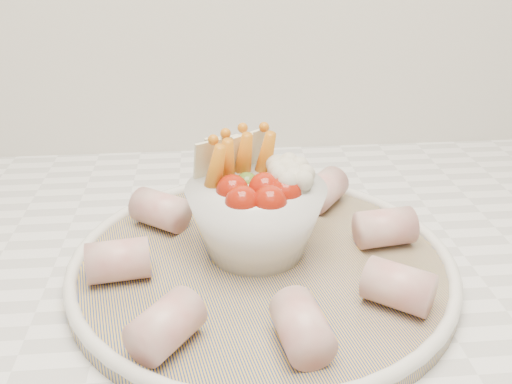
{
  "coord_description": "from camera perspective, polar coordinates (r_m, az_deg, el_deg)",
  "views": [
    {
      "loc": [
        0.04,
        1.0,
        1.22
      ],
      "look_at": [
        0.08,
        1.45,
        1.0
      ],
      "focal_mm": 40.0,
      "sensor_mm": 36.0,
      "label": 1
    }
  ],
  "objects": [
    {
      "name": "serving_platter",
      "position": [
        0.53,
        0.63,
        -7.14
      ],
      "size": [
        0.42,
        0.42,
        0.02
      ],
      "color": "navy",
      "rests_on": "kitchen_counter"
    },
    {
      "name": "veggie_bowl",
      "position": [
        0.52,
        0.02,
        -1.89
      ],
      "size": [
        0.13,
        0.13,
        0.11
      ],
      "color": "white",
      "rests_on": "serving_platter"
    },
    {
      "name": "cured_meat_rolls",
      "position": [
        0.52,
        0.52,
        -5.07
      ],
      "size": [
        0.3,
        0.31,
        0.04
      ],
      "color": "#B45552",
      "rests_on": "serving_platter"
    }
  ]
}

